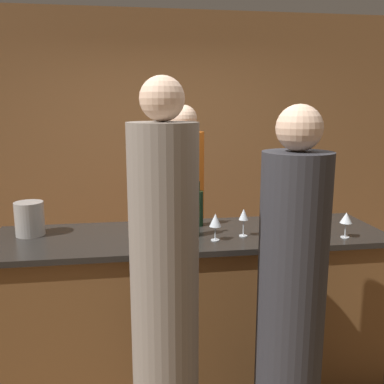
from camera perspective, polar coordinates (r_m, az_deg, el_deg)
The scene contains 14 objects.
ground_plane at distance 3.19m, azimuth -0.09°, elevation -23.40°, with size 14.00×14.00×0.00m, color brown.
back_wall at distance 4.71m, azimuth -3.84°, elevation 6.29°, with size 8.00×0.06×2.80m.
bar_counter at distance 2.93m, azimuth -0.09°, elevation -15.13°, with size 2.48×0.71×1.02m.
bartender at distance 3.48m, azimuth -1.05°, elevation -4.64°, with size 0.32×0.32×1.83m.
guest_0 at distance 2.23m, azimuth 13.00°, elevation -14.56°, with size 0.33×0.33×1.83m.
guest_1 at distance 2.07m, azimuth -3.63°, elevation -14.50°, with size 0.32×0.32×1.95m.
wine_bottle_0 at distance 2.88m, azimuth 0.79°, elevation -2.11°, with size 0.07×0.07×0.31m.
wine_bottle_1 at distance 2.67m, azimuth 11.00°, elevation -3.50°, with size 0.08×0.08×0.31m.
wine_bottle_2 at distance 2.66m, azimuth 0.21°, elevation -3.61°, with size 0.07×0.07×0.29m.
ice_bucket at distance 2.87m, azimuth -20.84°, elevation -3.34°, with size 0.18×0.18×0.21m.
wine_glass_0 at distance 2.61m, azimuth -4.10°, elevation -3.63°, with size 0.07×0.07×0.17m.
wine_glass_1 at distance 2.57m, azimuth 3.13°, elevation -3.85°, with size 0.07×0.07×0.17m.
wine_glass_2 at distance 2.79m, azimuth 19.87°, elevation -3.35°, with size 0.07×0.07×0.16m.
wine_glass_3 at distance 2.67m, azimuth 6.90°, elevation -3.14°, with size 0.06×0.06×0.18m.
Camera 1 is at (-0.38, -2.59, 1.82)m, focal length 40.00 mm.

